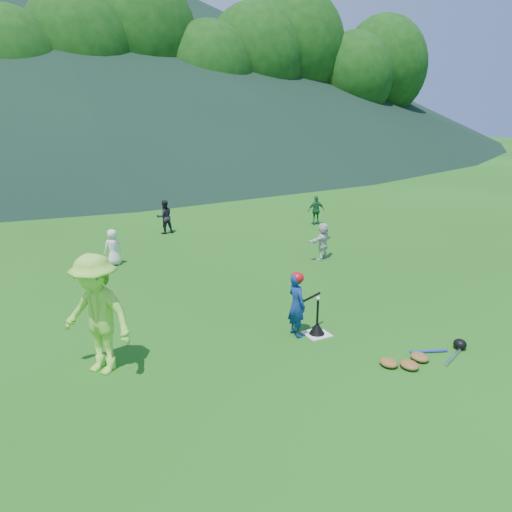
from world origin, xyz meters
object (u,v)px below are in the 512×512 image
Objects in this scene: fielder_d at (323,241)px; equipment_pile at (420,357)px; batting_tee at (317,328)px; fielder_a at (113,247)px; fielder_c at (316,210)px; batter_child at (297,305)px; home_plate at (317,334)px; fielder_b at (165,217)px; adult_coach at (97,315)px.

fielder_d is 0.59× the size of equipment_pile.
batting_tee is 0.38× the size of equipment_pile.
batting_tee is at bearing 101.38° from fielder_a.
batter_child is at bearing 66.18° from fielder_c.
home_plate is 9.05m from fielder_b.
fielder_b is (2.35, 2.82, 0.07)m from fielder_a.
adult_coach is at bearing 8.91° from fielder_d.
fielder_b is 10.77m from equipment_pile.
adult_coach is (-3.53, 0.33, 0.38)m from batter_child.
fielder_c reaches higher than batting_tee.
adult_coach is (-3.89, 0.50, 0.99)m from home_plate.
fielder_a is 0.87× the size of fielder_b.
fielder_c is at bearing -37.70° from batter_child.
equipment_pile is at bearing -59.49° from batting_tee.
adult_coach is at bearing 51.08° from fielder_c.
batting_tee is at bearing 68.59° from fielder_c.
batter_child is at bearing 126.21° from equipment_pile.
fielder_a reaches higher than home_plate.
batter_child is 1.07× the size of fielder_b.
adult_coach is 1.89× the size of fielder_c.
fielder_c is at bearing -140.33° from fielder_d.
fielder_d reaches higher than batting_tee.
fielder_c is at bearing 164.07° from fielder_b.
batting_tee is at bearing 0.00° from home_plate.
fielder_c is 1.00× the size of fielder_d.
batting_tee reaches higher than equipment_pile.
batter_child is 2.35m from equipment_pile.
fielder_c is 4.36m from fielder_d.
fielder_b is (3.80, 8.53, -0.42)m from adult_coach.
batting_tee is at bearing 35.53° from fielder_d.
adult_coach is 1.11× the size of equipment_pile.
home_plate is 0.36× the size of batter_child.
home_plate is at bearing 120.51° from equipment_pile.
adult_coach is at bearing 65.64° from fielder_a.
home_plate is 0.66× the size of batting_tee.
fielder_c reaches higher than fielder_a.
batter_child is 5.09m from fielder_d.
fielder_a is at bearing 47.71° from fielder_b.
fielder_b is (-0.10, 9.03, 0.57)m from home_plate.
home_plate is at bearing -116.33° from batter_child.
batter_child is 6.39m from fielder_a.
fielder_a is at bearing 17.82° from batter_child.
fielder_d is at bearing -41.66° from batter_child.
home_plate is 5.03m from fielder_d.
fielder_d is (-2.30, -3.71, -0.00)m from fielder_c.
fielder_d is at bearing 71.13° from equipment_pile.
equipment_pile is (3.43, -7.88, -0.44)m from fielder_a.
adult_coach reaches higher than fielder_b.
batting_tee reaches higher than home_plate.
home_plate is 0.45× the size of fielder_a.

